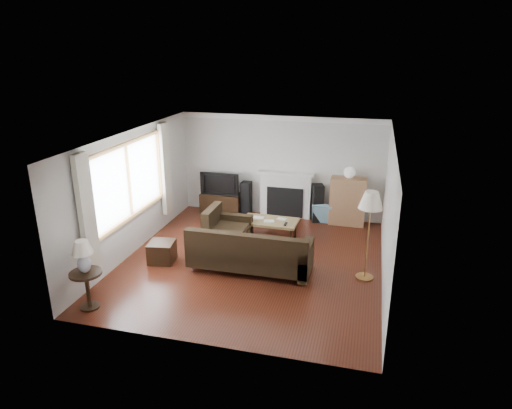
% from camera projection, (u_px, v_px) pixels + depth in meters
% --- Properties ---
extents(room, '(5.10, 5.60, 2.54)m').
position_uv_depth(room, '(252.00, 202.00, 8.67)').
color(room, '#4A1C10').
rests_on(room, ground).
extents(window, '(0.12, 2.74, 1.54)m').
position_uv_depth(window, '(129.00, 181.00, 8.97)').
color(window, olive).
rests_on(window, room).
extents(curtain_near, '(0.10, 0.35, 2.10)m').
position_uv_depth(curtain_near, '(87.00, 215.00, 7.62)').
color(curtain_near, beige).
rests_on(curtain_near, room).
extents(curtain_far, '(0.10, 0.35, 2.10)m').
position_uv_depth(curtain_far, '(165.00, 169.00, 10.39)').
color(curtain_far, beige).
rests_on(curtain_far, room).
extents(fireplace, '(1.40, 0.26, 1.15)m').
position_uv_depth(fireplace, '(286.00, 195.00, 11.27)').
color(fireplace, white).
rests_on(fireplace, room).
extents(tv_stand, '(1.03, 0.46, 0.51)m').
position_uv_depth(tv_stand, '(221.00, 203.00, 11.62)').
color(tv_stand, black).
rests_on(tv_stand, ground).
extents(television, '(0.99, 0.13, 0.57)m').
position_uv_depth(television, '(221.00, 183.00, 11.44)').
color(television, black).
rests_on(television, tv_stand).
extents(speaker_left, '(0.24, 0.29, 0.85)m').
position_uv_depth(speaker_left, '(246.00, 198.00, 11.47)').
color(speaker_left, black).
rests_on(speaker_left, ground).
extents(speaker_right, '(0.34, 0.37, 0.92)m').
position_uv_depth(speaker_right, '(317.00, 203.00, 11.02)').
color(speaker_right, black).
rests_on(speaker_right, ground).
extents(bookshelf, '(0.83, 0.39, 1.14)m').
position_uv_depth(bookshelf, '(348.00, 201.00, 10.80)').
color(bookshelf, '#9C6E48').
rests_on(bookshelf, ground).
extents(globe_lamp, '(0.27, 0.27, 0.27)m').
position_uv_depth(globe_lamp, '(350.00, 173.00, 10.57)').
color(globe_lamp, white).
rests_on(globe_lamp, bookshelf).
extents(sectional_sofa, '(2.50, 1.83, 0.81)m').
position_uv_depth(sectional_sofa, '(250.00, 250.00, 8.63)').
color(sectional_sofa, black).
rests_on(sectional_sofa, ground).
extents(coffee_table, '(1.22, 0.69, 0.47)m').
position_uv_depth(coffee_table, '(270.00, 230.00, 10.01)').
color(coffee_table, olive).
rests_on(coffee_table, ground).
extents(footstool, '(0.56, 0.56, 0.41)m').
position_uv_depth(footstool, '(162.00, 252.00, 9.02)').
color(footstool, black).
rests_on(footstool, ground).
extents(floor_lamp, '(0.57, 0.57, 1.68)m').
position_uv_depth(floor_lamp, '(368.00, 236.00, 8.17)').
color(floor_lamp, '#AE783C').
rests_on(floor_lamp, ground).
extents(side_table, '(0.52, 0.52, 0.65)m').
position_uv_depth(side_table, '(88.00, 290.00, 7.39)').
color(side_table, black).
rests_on(side_table, ground).
extents(table_lamp, '(0.33, 0.33, 0.54)m').
position_uv_depth(table_lamp, '(83.00, 257.00, 7.19)').
color(table_lamp, silver).
rests_on(table_lamp, side_table).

